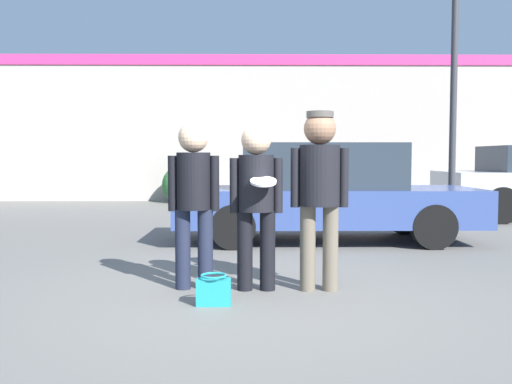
% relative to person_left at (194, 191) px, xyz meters
% --- Properties ---
extents(ground_plane, '(56.00, 56.00, 0.00)m').
position_rel_person_left_xyz_m(ground_plane, '(0.64, -0.25, -0.96)').
color(ground_plane, '#66635E').
extents(storefront_building, '(24.00, 0.22, 4.24)m').
position_rel_person_left_xyz_m(storefront_building, '(0.64, 11.21, 1.20)').
color(storefront_building, '#B2A89E').
rests_on(storefront_building, ground).
extents(person_left, '(0.50, 0.33, 1.63)m').
position_rel_person_left_xyz_m(person_left, '(0.00, 0.00, 0.00)').
color(person_left, '#1E2338').
rests_on(person_left, ground).
extents(person_middle_with_frisbee, '(0.51, 0.53, 1.60)m').
position_rel_person_left_xyz_m(person_middle_with_frisbee, '(0.61, -0.06, -0.01)').
color(person_middle_with_frisbee, black).
rests_on(person_middle_with_frisbee, ground).
extents(person_right, '(0.56, 0.39, 1.73)m').
position_rel_person_left_xyz_m(person_right, '(1.21, -0.08, 0.09)').
color(person_right, '#665B4C').
rests_on(person_right, ground).
extents(parked_car_near, '(4.53, 1.79, 1.50)m').
position_rel_person_left_xyz_m(parked_car_near, '(1.69, 3.16, -0.22)').
color(parked_car_near, '#334784').
rests_on(parked_car_near, ground).
extents(street_lamp, '(1.17, 0.35, 5.16)m').
position_rel_person_left_xyz_m(street_lamp, '(4.37, 4.63, 2.24)').
color(street_lamp, '#38383D').
rests_on(street_lamp, ground).
extents(shrub, '(1.03, 1.03, 1.03)m').
position_rel_person_left_xyz_m(shrub, '(-1.42, 10.51, -0.44)').
color(shrub, '#2D6B33').
rests_on(shrub, ground).
extents(handbag, '(0.30, 0.23, 0.27)m').
position_rel_person_left_xyz_m(handbag, '(0.23, -0.62, -0.83)').
color(handbag, teal).
rests_on(handbag, ground).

